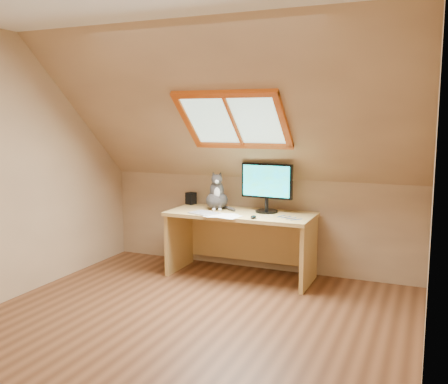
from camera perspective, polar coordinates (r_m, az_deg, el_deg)
The scene contains 10 objects.
ground at distance 4.09m, azimuth -4.58°, elevation -15.18°, with size 3.50×3.50×0.00m, color brown.
room_shell at distance 3.68m, azimuth -5.51°, elevation 5.20°, with size 3.52×3.52×2.41m.
desk at distance 5.23m, azimuth 2.18°, elevation -4.54°, with size 1.49×0.65×0.68m.
monitor at distance 5.10m, azimuth 4.91°, elevation 0.87°, with size 0.55×0.23×0.50m.
cat at distance 5.27m, azimuth -0.82°, elevation -0.42°, with size 0.31×0.34×0.41m.
desk_speaker at distance 5.61m, azimuth -3.80°, elevation -0.73°, with size 0.09×0.09×0.13m, color black.
graphics_tablet at distance 5.06m, azimuth -2.27°, elevation -2.42°, with size 0.28×0.20×0.01m, color #B2B2B7.
mouse at distance 4.81m, azimuth 3.37°, elevation -2.87°, with size 0.06×0.10×0.03m, color black.
papers at distance 4.90m, azimuth 0.28°, elevation -2.79°, with size 0.35×0.30×0.01m.
cables at distance 4.87m, azimuth 6.26°, elevation -2.90°, with size 0.51×0.26×0.01m.
Camera 1 is at (1.75, -3.32, 1.63)m, focal length 40.00 mm.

